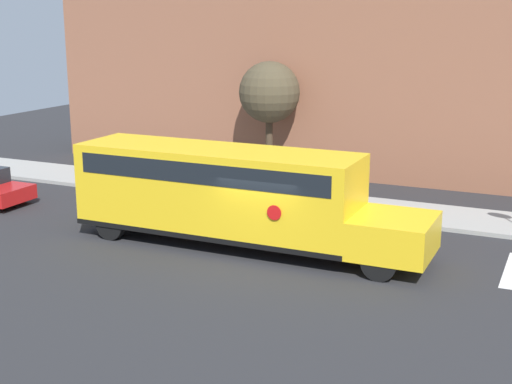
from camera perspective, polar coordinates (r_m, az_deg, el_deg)
ground_plane at (r=21.62m, az=0.66°, el=-5.29°), size 60.00×60.00×0.00m
sidewalk_strip at (r=27.41m, az=6.18°, el=-1.03°), size 44.00×3.00×0.15m
building_backdrop at (r=32.87m, az=10.01°, el=8.42°), size 32.00×4.00×8.14m
school_bus at (r=22.34m, az=-2.15°, el=0.06°), size 11.38×2.57×3.09m
tree_near_sidewalk at (r=31.26m, az=1.08°, el=7.93°), size 2.67×2.67×5.21m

